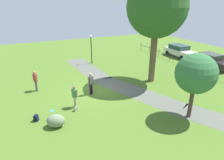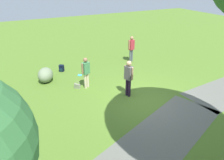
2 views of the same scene
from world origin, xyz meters
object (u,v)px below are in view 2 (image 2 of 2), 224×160
object	(u,v)px
handbag_on_grass	(77,86)
frisbee_on_grass	(80,75)
lawn_boulder	(45,75)
man_near_boulder	(131,47)
backpack_by_boulder	(62,68)
woman_with_handbag	(86,71)
passerby_on_path	(129,76)

from	to	relation	value
handbag_on_grass	frisbee_on_grass	size ratio (longest dim) A/B	1.52
lawn_boulder	frisbee_on_grass	distance (m)	1.96
man_near_boulder	backpack_by_boulder	xyz separation A→B (m)	(4.66, -0.46, -0.82)
man_near_boulder	handbag_on_grass	distance (m)	5.05
lawn_boulder	man_near_boulder	xyz separation A→B (m)	(-5.79, -0.57, 0.62)
woman_with_handbag	backpack_by_boulder	xyz separation A→B (m)	(0.64, -2.68, -0.76)
passerby_on_path	handbag_on_grass	world-z (taller)	passerby_on_path
passerby_on_path	backpack_by_boulder	xyz separation A→B (m)	(2.13, -4.38, -0.86)
lawn_boulder	man_near_boulder	world-z (taller)	man_near_boulder
handbag_on_grass	woman_with_handbag	bearing A→B (deg)	165.86
lawn_boulder	passerby_on_path	size ratio (longest dim) A/B	0.72
lawn_boulder	backpack_by_boulder	bearing A→B (deg)	-137.85
woman_with_handbag	handbag_on_grass	world-z (taller)	woman_with_handbag
woman_with_handbag	man_near_boulder	distance (m)	4.60
man_near_boulder	woman_with_handbag	bearing A→B (deg)	28.92
lawn_boulder	man_near_boulder	size ratio (longest dim) A/B	0.74
handbag_on_grass	lawn_boulder	bearing A→B (deg)	-50.01
man_near_boulder	backpack_by_boulder	distance (m)	4.75
passerby_on_path	handbag_on_grass	distance (m)	2.84
lawn_boulder	backpack_by_boulder	distance (m)	1.54
man_near_boulder	passerby_on_path	distance (m)	4.66
woman_with_handbag	man_near_boulder	world-z (taller)	man_near_boulder
passerby_on_path	frisbee_on_grass	size ratio (longest dim) A/B	7.14
passerby_on_path	handbag_on_grass	xyz separation A→B (m)	(1.98, -1.82, -0.92)
passerby_on_path	frisbee_on_grass	distance (m)	3.72
backpack_by_boulder	passerby_on_path	bearing A→B (deg)	115.96
backpack_by_boulder	frisbee_on_grass	bearing A→B (deg)	126.50
man_near_boulder	backpack_by_boulder	bearing A→B (deg)	-5.63
lawn_boulder	woman_with_handbag	size ratio (longest dim) A/B	0.78
lawn_boulder	backpack_by_boulder	world-z (taller)	lawn_boulder
lawn_boulder	frisbee_on_grass	size ratio (longest dim) A/B	5.11
man_near_boulder	handbag_on_grass	xyz separation A→B (m)	(4.50, 2.10, -0.88)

